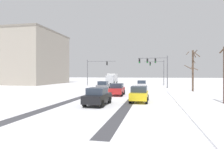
{
  "coord_description": "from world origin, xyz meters",
  "views": [
    {
      "loc": [
        6.59,
        -9.88,
        2.88
      ],
      "look_at": [
        0.0,
        22.96,
        2.8
      ],
      "focal_mm": 31.93,
      "sensor_mm": 36.0,
      "label": 1
    }
  ],
  "objects_px": {
    "car_grey_second": "(103,86)",
    "traffic_signal_far_left": "(95,68)",
    "traffic_signal_far_right": "(159,68)",
    "car_red_third": "(117,89)",
    "traffic_signal_near_right": "(155,65)",
    "car_yellow_cab_fourth": "(139,94)",
    "bare_tree_sidewalk_mid": "(193,69)",
    "office_building_far_left_block": "(24,58)",
    "car_white_lead": "(142,85)",
    "car_black_fifth": "(98,96)",
    "box_truck_delivery": "(112,78)"
  },
  "relations": [
    {
      "from": "car_grey_second",
      "to": "car_black_fifth",
      "type": "height_order",
      "value": "same"
    },
    {
      "from": "car_grey_second",
      "to": "car_yellow_cab_fourth",
      "type": "distance_m",
      "value": 14.78
    },
    {
      "from": "traffic_signal_near_right",
      "to": "car_black_fifth",
      "type": "height_order",
      "value": "traffic_signal_near_right"
    },
    {
      "from": "traffic_signal_near_right",
      "to": "bare_tree_sidewalk_mid",
      "type": "xyz_separation_m",
      "value": [
        5.95,
        -5.9,
        -1.0
      ]
    },
    {
      "from": "traffic_signal_far_left",
      "to": "bare_tree_sidewalk_mid",
      "type": "relative_size",
      "value": 1.07
    },
    {
      "from": "bare_tree_sidewalk_mid",
      "to": "traffic_signal_far_right",
      "type": "bearing_deg",
      "value": 105.5
    },
    {
      "from": "office_building_far_left_block",
      "to": "traffic_signal_near_right",
      "type": "bearing_deg",
      "value": -17.96
    },
    {
      "from": "traffic_signal_near_right",
      "to": "car_black_fifth",
      "type": "xyz_separation_m",
      "value": [
        -5.6,
        -23.01,
        -3.97
      ]
    },
    {
      "from": "traffic_signal_far_left",
      "to": "box_truck_delivery",
      "type": "bearing_deg",
      "value": 71.63
    },
    {
      "from": "traffic_signal_far_right",
      "to": "car_red_third",
      "type": "distance_m",
      "value": 27.24
    },
    {
      "from": "car_white_lead",
      "to": "bare_tree_sidewalk_mid",
      "type": "xyz_separation_m",
      "value": [
        8.59,
        -4.63,
        2.97
      ]
    },
    {
      "from": "traffic_signal_far_left",
      "to": "bare_tree_sidewalk_mid",
      "type": "bearing_deg",
      "value": -33.91
    },
    {
      "from": "box_truck_delivery",
      "to": "traffic_signal_far_right",
      "type": "bearing_deg",
      "value": -17.46
    },
    {
      "from": "car_grey_second",
      "to": "office_building_far_left_block",
      "type": "height_order",
      "value": "office_building_far_left_block"
    },
    {
      "from": "traffic_signal_far_right",
      "to": "car_white_lead",
      "type": "height_order",
      "value": "traffic_signal_far_right"
    },
    {
      "from": "car_yellow_cab_fourth",
      "to": "car_red_third",
      "type": "bearing_deg",
      "value": 120.34
    },
    {
      "from": "traffic_signal_near_right",
      "to": "box_truck_delivery",
      "type": "xyz_separation_m",
      "value": [
        -12.1,
        16.08,
        -3.15
      ]
    },
    {
      "from": "traffic_signal_far_right",
      "to": "bare_tree_sidewalk_mid",
      "type": "height_order",
      "value": "bare_tree_sidewalk_mid"
    },
    {
      "from": "traffic_signal_far_right",
      "to": "office_building_far_left_block",
      "type": "height_order",
      "value": "office_building_far_left_block"
    },
    {
      "from": "car_yellow_cab_fourth",
      "to": "office_building_far_left_block",
      "type": "bearing_deg",
      "value": 138.13
    },
    {
      "from": "bare_tree_sidewalk_mid",
      "to": "car_red_third",
      "type": "bearing_deg",
      "value": -143.22
    },
    {
      "from": "car_grey_second",
      "to": "bare_tree_sidewalk_mid",
      "type": "height_order",
      "value": "bare_tree_sidewalk_mid"
    },
    {
      "from": "box_truck_delivery",
      "to": "office_building_far_left_block",
      "type": "distance_m",
      "value": 26.85
    },
    {
      "from": "traffic_signal_far_right",
      "to": "traffic_signal_near_right",
      "type": "bearing_deg",
      "value": -94.77
    },
    {
      "from": "bare_tree_sidewalk_mid",
      "to": "office_building_far_left_block",
      "type": "xyz_separation_m",
      "value": [
        -43.97,
        18.22,
        3.79
      ]
    },
    {
      "from": "car_grey_second",
      "to": "car_red_third",
      "type": "relative_size",
      "value": 1.0
    },
    {
      "from": "traffic_signal_near_right",
      "to": "bare_tree_sidewalk_mid",
      "type": "distance_m",
      "value": 8.44
    },
    {
      "from": "traffic_signal_near_right",
      "to": "car_yellow_cab_fourth",
      "type": "bearing_deg",
      "value": -95.62
    },
    {
      "from": "car_white_lead",
      "to": "car_red_third",
      "type": "xyz_separation_m",
      "value": [
        -2.66,
        -13.04,
        0.0
      ]
    },
    {
      "from": "traffic_signal_far_right",
      "to": "bare_tree_sidewalk_mid",
      "type": "distance_m",
      "value": 18.55
    },
    {
      "from": "traffic_signal_far_right",
      "to": "car_yellow_cab_fourth",
      "type": "bearing_deg",
      "value": -95.3
    },
    {
      "from": "traffic_signal_near_right",
      "to": "car_red_third",
      "type": "distance_m",
      "value": 15.76
    },
    {
      "from": "car_white_lead",
      "to": "traffic_signal_far_right",
      "type": "bearing_deg",
      "value": 74.63
    },
    {
      "from": "car_red_third",
      "to": "bare_tree_sidewalk_mid",
      "type": "relative_size",
      "value": 0.6
    },
    {
      "from": "traffic_signal_far_right",
      "to": "car_black_fifth",
      "type": "distance_m",
      "value": 35.77
    },
    {
      "from": "box_truck_delivery",
      "to": "traffic_signal_near_right",
      "type": "bearing_deg",
      "value": -53.04
    },
    {
      "from": "car_black_fifth",
      "to": "box_truck_delivery",
      "type": "relative_size",
      "value": 0.56
    },
    {
      "from": "car_yellow_cab_fourth",
      "to": "car_black_fifth",
      "type": "xyz_separation_m",
      "value": [
        -3.64,
        -3.03,
        0.0
      ]
    },
    {
      "from": "car_black_fifth",
      "to": "traffic_signal_far_right",
      "type": "bearing_deg",
      "value": 79.31
    },
    {
      "from": "box_truck_delivery",
      "to": "car_grey_second",
      "type": "bearing_deg",
      "value": -82.41
    },
    {
      "from": "car_yellow_cab_fourth",
      "to": "office_building_far_left_block",
      "type": "relative_size",
      "value": 0.2
    },
    {
      "from": "traffic_signal_far_left",
      "to": "office_building_far_left_block",
      "type": "xyz_separation_m",
      "value": [
        -23.24,
        4.29,
        3.07
      ]
    },
    {
      "from": "car_grey_second",
      "to": "traffic_signal_far_left",
      "type": "bearing_deg",
      "value": 110.92
    },
    {
      "from": "car_white_lead",
      "to": "car_yellow_cab_fourth",
      "type": "xyz_separation_m",
      "value": [
        0.67,
        -18.72,
        0.0
      ]
    },
    {
      "from": "bare_tree_sidewalk_mid",
      "to": "car_yellow_cab_fourth",
      "type": "bearing_deg",
      "value": -119.34
    },
    {
      "from": "box_truck_delivery",
      "to": "office_building_far_left_block",
      "type": "xyz_separation_m",
      "value": [
        -25.92,
        -3.76,
        5.94
      ]
    },
    {
      "from": "car_white_lead",
      "to": "car_yellow_cab_fourth",
      "type": "height_order",
      "value": "same"
    },
    {
      "from": "traffic_signal_near_right",
      "to": "bare_tree_sidewalk_mid",
      "type": "relative_size",
      "value": 0.94
    },
    {
      "from": "traffic_signal_far_right",
      "to": "car_grey_second",
      "type": "xyz_separation_m",
      "value": [
        -10.03,
        -18.97,
        -3.54
      ]
    },
    {
      "from": "traffic_signal_near_right",
      "to": "traffic_signal_far_right",
      "type": "bearing_deg",
      "value": 85.23
    }
  ]
}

